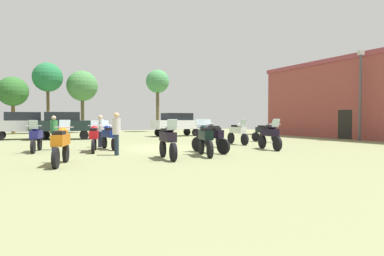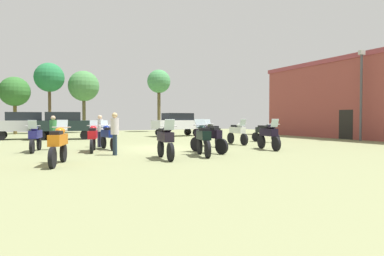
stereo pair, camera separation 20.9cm
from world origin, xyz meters
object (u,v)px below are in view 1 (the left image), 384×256
at_px(brick_building, 370,98).
at_px(tree_2, 158,82).
at_px(person_1, 101,128).
at_px(motorcycle_7, 213,133).
at_px(motorcycle_5, 109,135).
at_px(motorcycle_9, 94,136).
at_px(motorcycle_10, 168,140).
at_px(motorcycle_11, 209,136).
at_px(tree_6, 48,78).
at_px(motorcycle_8, 205,138).
at_px(tree_1, 13,92).
at_px(motorcycle_13, 61,143).
at_px(motorcycle_6, 238,132).
at_px(motorcycle_3, 270,135).
at_px(lamp_post, 360,90).
at_px(person_2, 117,130).
at_px(motorcycle_1, 266,131).
at_px(person_3, 54,130).
at_px(motorcycle_12, 36,136).
at_px(car_3, 177,123).
at_px(car_4, 63,123).
at_px(tree_7, 82,86).

height_order(brick_building, tree_2, tree_2).
bearing_deg(person_1, motorcycle_7, -155.23).
relative_size(motorcycle_5, motorcycle_9, 0.97).
distance_m(motorcycle_10, motorcycle_11, 2.87).
xyz_separation_m(tree_2, tree_6, (-11.75, 0.58, -0.06)).
xyz_separation_m(motorcycle_7, person_1, (-5.64, 2.24, 0.28)).
height_order(motorcycle_8, tree_6, tree_6).
bearing_deg(motorcycle_10, tree_1, -69.78).
xyz_separation_m(motorcycle_13, tree_1, (-2.19, 24.81, 3.41)).
height_order(motorcycle_6, motorcycle_7, motorcycle_6).
height_order(motorcycle_3, lamp_post, lamp_post).
height_order(motorcycle_7, person_2, person_2).
bearing_deg(motorcycle_1, person_3, -13.49).
bearing_deg(motorcycle_12, tree_2, -112.96).
height_order(motorcycle_6, motorcycle_12, motorcycle_6).
bearing_deg(motorcycle_8, tree_1, 122.61).
height_order(motorcycle_6, motorcycle_8, motorcycle_8).
distance_m(motorcycle_6, motorcycle_8, 6.40).
bearing_deg(person_2, tree_2, 153.14).
bearing_deg(tree_1, motorcycle_8, -72.66).
height_order(motorcycle_13, car_3, car_3).
bearing_deg(car_4, motorcycle_13, -177.26).
bearing_deg(motorcycle_9, motorcycle_6, 17.09).
bearing_deg(tree_1, motorcycle_10, -76.65).
bearing_deg(car_3, lamp_post, -147.30).
bearing_deg(brick_building, motorcycle_3, -163.03).
distance_m(brick_building, motorcycle_6, 13.16).
xyz_separation_m(brick_building, motorcycle_9, (-21.33, -1.24, -2.40)).
height_order(motorcycle_13, person_3, person_3).
xyz_separation_m(person_1, person_3, (-2.34, -0.57, -0.03)).
height_order(car_4, tree_2, tree_2).
bearing_deg(person_2, car_3, 144.00).
relative_size(motorcycle_10, lamp_post, 0.34).
distance_m(motorcycle_10, tree_7, 26.03).
bearing_deg(tree_2, motorcycle_13, -117.32).
height_order(brick_building, motorcycle_13, brick_building).
height_order(motorcycle_9, tree_7, tree_7).
distance_m(motorcycle_1, motorcycle_10, 10.72).
relative_size(motorcycle_8, car_4, 0.46).
bearing_deg(motorcycle_7, motorcycle_13, -150.50).
bearing_deg(lamp_post, motorcycle_10, -167.28).
distance_m(motorcycle_5, motorcycle_13, 5.53).
bearing_deg(motorcycle_6, tree_1, -55.93).
distance_m(tree_1, lamp_post, 30.48).
relative_size(motorcycle_10, motorcycle_11, 0.94).
bearing_deg(tree_7, motorcycle_10, -91.48).
bearing_deg(tree_1, person_2, -78.76).
height_order(motorcycle_3, person_3, person_3).
distance_m(brick_building, motorcycle_8, 18.44).
xyz_separation_m(brick_building, tree_1, (-25.28, 19.60, 1.03)).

